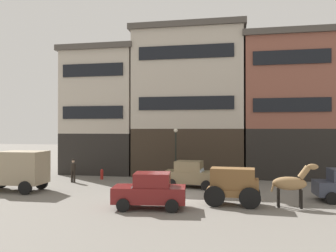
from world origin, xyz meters
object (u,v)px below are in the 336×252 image
at_px(cargo_wagon, 234,184).
at_px(sedan_dark, 190,174).
at_px(sedan_light, 150,191).
at_px(fire_hydrant_curbside, 102,174).
at_px(delivery_truck_near, 15,169).
at_px(draft_horse, 291,183).
at_px(streetlamp_curbside, 176,147).
at_px(pedestrian_officer, 73,169).

xyz_separation_m(cargo_wagon, sedan_dark, (-2.88, 4.96, -0.23)).
xyz_separation_m(sedan_light, fire_hydrant_curbside, (-6.12, 8.79, -0.49)).
relative_size(delivery_truck_near, fire_hydrant_curbside, 5.29).
distance_m(draft_horse, delivery_truck_near, 17.04).
bearing_deg(fire_hydrant_curbside, delivery_truck_near, -122.19).
xyz_separation_m(sedan_dark, sedan_light, (-1.35, -6.46, 0.00)).
relative_size(draft_horse, sedan_light, 0.61).
relative_size(sedan_dark, streetlamp_curbside, 0.93).
bearing_deg(sedan_light, delivery_truck_near, 163.27).
bearing_deg(sedan_dark, draft_horse, -40.40).
bearing_deg(streetlamp_curbside, pedestrian_officer, -164.52).
relative_size(cargo_wagon, fire_hydrant_curbside, 3.60).
distance_m(cargo_wagon, delivery_truck_near, 14.11).
height_order(cargo_wagon, delivery_truck_near, delivery_truck_near).
height_order(delivery_truck_near, streetlamp_curbside, streetlamp_curbside).
bearing_deg(delivery_truck_near, cargo_wagon, -5.90).
bearing_deg(draft_horse, delivery_truck_near, 175.11).
bearing_deg(draft_horse, pedestrian_officer, 159.81).
relative_size(cargo_wagon, sedan_dark, 0.78).
bearing_deg(cargo_wagon, delivery_truck_near, 174.10).
bearing_deg(pedestrian_officer, cargo_wagon, -24.63).
distance_m(draft_horse, sedan_light, 7.34).
bearing_deg(cargo_wagon, pedestrian_officer, 155.37).
bearing_deg(fire_hydrant_curbside, cargo_wagon, -35.18).
height_order(streetlamp_curbside, fire_hydrant_curbside, streetlamp_curbside).
bearing_deg(draft_horse, sedan_light, -168.26).
bearing_deg(streetlamp_curbside, sedan_light, -89.25).
xyz_separation_m(sedan_dark, pedestrian_officer, (-9.05, 0.51, 0.07)).
bearing_deg(cargo_wagon, fire_hydrant_curbside, 144.82).
xyz_separation_m(cargo_wagon, pedestrian_officer, (-11.93, 5.47, -0.17)).
height_order(delivery_truck_near, sedan_light, delivery_truck_near).
height_order(draft_horse, sedan_dark, draft_horse).
height_order(pedestrian_officer, fire_hydrant_curbside, pedestrian_officer).
bearing_deg(sedan_light, fire_hydrant_curbside, 124.83).
bearing_deg(draft_horse, fire_hydrant_curbside, 151.24).
relative_size(cargo_wagon, pedestrian_officer, 1.66).
xyz_separation_m(delivery_truck_near, fire_hydrant_curbside, (3.68, 5.85, -1.00)).
relative_size(sedan_dark, fire_hydrant_curbside, 4.63).
xyz_separation_m(sedan_light, pedestrian_officer, (-7.70, 6.97, 0.07)).
height_order(delivery_truck_near, fire_hydrant_curbside, delivery_truck_near).
bearing_deg(pedestrian_officer, draft_horse, -20.19).
xyz_separation_m(pedestrian_officer, fire_hydrant_curbside, (1.58, 1.83, -0.55)).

